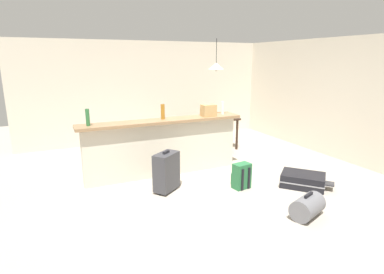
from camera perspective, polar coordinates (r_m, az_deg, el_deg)
name	(u,v)px	position (r m, az deg, el deg)	size (l,w,h in m)	color
ground_plane	(206,178)	(5.68, 2.65, -7.50)	(13.00, 13.00, 0.05)	#ADA393
wall_back	(153,91)	(8.15, -7.20, 8.25)	(6.60, 0.10, 2.50)	beige
wall_right	(325,97)	(7.46, 23.11, 6.71)	(0.10, 6.00, 2.50)	beige
partition_half_wall	(164,149)	(5.65, -5.23, -2.18)	(2.80, 0.20, 0.98)	beige
bar_countertop	(163,121)	(5.52, -5.35, 2.93)	(2.96, 0.40, 0.05)	#93704C
bottle_green	(88,117)	(5.22, -18.53, 3.43)	(0.06, 0.06, 0.27)	#2D6B38
bottle_amber	(163,112)	(5.54, -5.36, 4.63)	(0.07, 0.07, 0.27)	#9E661E
bottle_white	(223,108)	(6.04, 5.63, 5.32)	(0.06, 0.06, 0.25)	silver
grocery_bag	(209,110)	(5.80, 3.04, 4.87)	(0.26, 0.18, 0.22)	tan
dining_table	(212,121)	(7.30, 3.60, 2.86)	(1.10, 0.80, 0.74)	#332319
dining_chair_near_partition	(220,131)	(6.89, 5.20, 1.04)	(0.48, 0.48, 0.93)	#9E754C
dining_chair_far_side	(204,123)	(7.77, 2.29, 2.59)	(0.46, 0.46, 0.93)	#9E754C
pendant_lamp	(216,66)	(7.13, 4.44, 12.81)	(0.34, 0.34, 0.71)	black
suitcase_flat_black	(303,180)	(5.54, 19.63, -7.41)	(0.83, 0.84, 0.22)	black
duffel_bag_grey	(307,207)	(4.53, 20.34, -11.86)	(0.55, 0.45, 0.34)	slate
backpack_green	(241,176)	(5.20, 8.99, -7.08)	(0.30, 0.28, 0.42)	#286B3D
suitcase_upright_charcoal	(166,171)	(4.99, -4.69, -6.28)	(0.50, 0.46, 0.67)	#38383D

